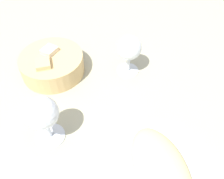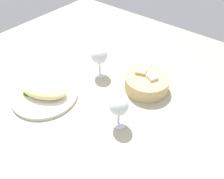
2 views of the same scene
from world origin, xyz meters
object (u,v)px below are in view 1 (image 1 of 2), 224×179
(wine_glass_near, at_px, (129,50))
(wine_glass_far, at_px, (42,115))
(plate, at_px, (158,175))
(bread_basket, at_px, (52,64))

(wine_glass_near, distance_m, wine_glass_far, 0.29)
(plate, bearing_deg, wine_glass_far, 73.23)
(bread_basket, xyz_separation_m, wine_glass_near, (0.02, -0.21, 0.05))
(plate, height_order, wine_glass_far, wine_glass_far)
(plate, relative_size, wine_glass_far, 2.02)
(plate, xyz_separation_m, wine_glass_far, (0.07, 0.24, 0.08))
(plate, xyz_separation_m, bread_basket, (0.28, 0.29, 0.02))
(wine_glass_near, xyz_separation_m, wine_glass_far, (-0.23, 0.17, 0.01))
(bread_basket, distance_m, wine_glass_far, 0.22)
(wine_glass_far, bearing_deg, plate, -106.77)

